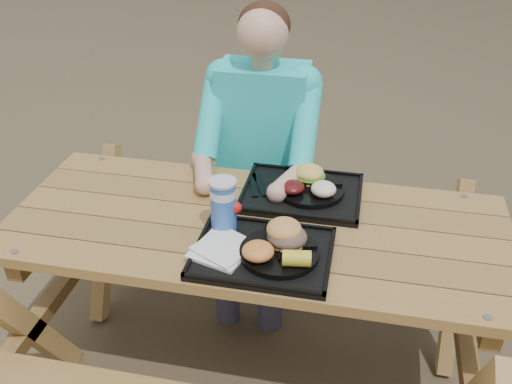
# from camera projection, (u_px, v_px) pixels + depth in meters

# --- Properties ---
(ground) EXTENTS (60.00, 60.00, 0.00)m
(ground) POSITION_uv_depth(u_px,v_px,m) (256.00, 367.00, 2.44)
(ground) COLOR #999999
(ground) RESTS_ON ground
(picnic_table) EXTENTS (1.80, 1.49, 0.75)m
(picnic_table) POSITION_uv_depth(u_px,v_px,m) (256.00, 301.00, 2.24)
(picnic_table) COLOR #999999
(picnic_table) RESTS_ON ground
(tray_near) EXTENTS (0.45, 0.35, 0.02)m
(tray_near) POSITION_uv_depth(u_px,v_px,m) (263.00, 254.00, 1.87)
(tray_near) COLOR black
(tray_near) RESTS_ON picnic_table
(tray_far) EXTENTS (0.45, 0.35, 0.02)m
(tray_far) POSITION_uv_depth(u_px,v_px,m) (302.00, 194.00, 2.19)
(tray_far) COLOR black
(tray_far) RESTS_ON picnic_table
(plate_near) EXTENTS (0.26, 0.26, 0.02)m
(plate_near) POSITION_uv_depth(u_px,v_px,m) (279.00, 252.00, 1.85)
(plate_near) COLOR black
(plate_near) RESTS_ON tray_near
(plate_far) EXTENTS (0.26, 0.26, 0.02)m
(plate_far) POSITION_uv_depth(u_px,v_px,m) (310.00, 189.00, 2.19)
(plate_far) COLOR black
(plate_far) RESTS_ON tray_far
(napkin_stack) EXTENTS (0.22, 0.22, 0.02)m
(napkin_stack) POSITION_uv_depth(u_px,v_px,m) (221.00, 249.00, 1.86)
(napkin_stack) COLOR silver
(napkin_stack) RESTS_ON tray_near
(soda_cup) EXTENTS (0.09, 0.09, 0.18)m
(soda_cup) POSITION_uv_depth(u_px,v_px,m) (223.00, 206.00, 1.94)
(soda_cup) COLOR #164CAC
(soda_cup) RESTS_ON tray_near
(condiment_bbq) EXTENTS (0.05, 0.05, 0.03)m
(condiment_bbq) POSITION_uv_depth(u_px,v_px,m) (272.00, 228.00, 1.96)
(condiment_bbq) COLOR black
(condiment_bbq) RESTS_ON tray_near
(condiment_mustard) EXTENTS (0.05, 0.05, 0.03)m
(condiment_mustard) POSITION_uv_depth(u_px,v_px,m) (290.00, 227.00, 1.96)
(condiment_mustard) COLOR gold
(condiment_mustard) RESTS_ON tray_near
(sandwich) EXTENTS (0.12, 0.12, 0.13)m
(sandwich) POSITION_uv_depth(u_px,v_px,m) (287.00, 227.00, 1.84)
(sandwich) COLOR #D3934A
(sandwich) RESTS_ON plate_near
(mac_cheese) EXTENTS (0.10, 0.10, 0.05)m
(mac_cheese) POSITION_uv_depth(u_px,v_px,m) (258.00, 251.00, 1.80)
(mac_cheese) COLOR orange
(mac_cheese) RESTS_ON plate_near
(corn_cob) EXTENTS (0.10, 0.10, 0.05)m
(corn_cob) POSITION_uv_depth(u_px,v_px,m) (297.00, 258.00, 1.76)
(corn_cob) COLOR gold
(corn_cob) RESTS_ON plate_near
(cutlery_far) EXTENTS (0.10, 0.17, 0.01)m
(cutlery_far) POSITION_uv_depth(u_px,v_px,m) (260.00, 184.00, 2.23)
(cutlery_far) COLOR black
(cutlery_far) RESTS_ON tray_far
(burger) EXTENTS (0.11, 0.11, 0.10)m
(burger) POSITION_uv_depth(u_px,v_px,m) (310.00, 169.00, 2.20)
(burger) COLOR #E6C051
(burger) RESTS_ON plate_far
(baked_beans) EXTENTS (0.09, 0.09, 0.04)m
(baked_beans) POSITION_uv_depth(u_px,v_px,m) (292.00, 187.00, 2.14)
(baked_beans) COLOR #4F0F0F
(baked_beans) RESTS_ON plate_far
(potato_salad) EXTENTS (0.09, 0.09, 0.05)m
(potato_salad) POSITION_uv_depth(u_px,v_px,m) (323.00, 189.00, 2.12)
(potato_salad) COLOR #EDE9C9
(potato_salad) RESTS_ON plate_far
(diner) EXTENTS (0.48, 0.84, 1.28)m
(diner) POSITION_uv_depth(u_px,v_px,m) (262.00, 171.00, 2.59)
(diner) COLOR #18ABA0
(diner) RESTS_ON ground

